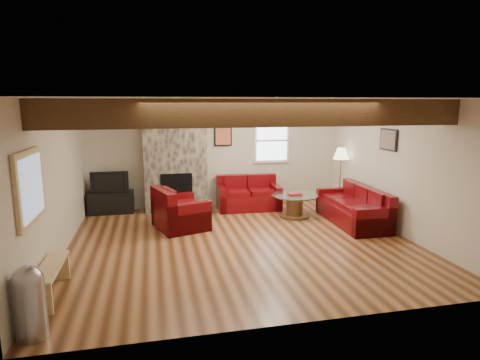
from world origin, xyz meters
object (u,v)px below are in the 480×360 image
(coffee_table, at_px, (295,206))
(tv_cabinet, at_px, (111,202))
(television, at_px, (110,181))
(loveseat, at_px, (249,193))
(armchair_red, at_px, (181,208))
(sofa_three, at_px, (352,205))
(floor_lamp, at_px, (341,157))

(coffee_table, bearing_deg, tv_cabinet, 163.53)
(coffee_table, xyz_separation_m, television, (-3.93, 1.16, 0.49))
(loveseat, xyz_separation_m, coffee_table, (0.82, -0.86, -0.14))
(armchair_red, height_order, coffee_table, armchair_red)
(loveseat, bearing_deg, sofa_three, -37.70)
(tv_cabinet, bearing_deg, loveseat, -5.51)
(loveseat, height_order, coffee_table, loveseat)
(loveseat, bearing_deg, coffee_table, -43.31)
(loveseat, xyz_separation_m, armchair_red, (-1.66, -1.14, 0.03))
(television, bearing_deg, floor_lamp, -7.41)
(television, xyz_separation_m, floor_lamp, (5.22, -0.68, 0.49))
(television, bearing_deg, loveseat, -5.51)
(coffee_table, relative_size, tv_cabinet, 1.01)
(sofa_three, xyz_separation_m, loveseat, (-1.82, 1.57, 0.00))
(armchair_red, height_order, tv_cabinet, armchair_red)
(tv_cabinet, xyz_separation_m, floor_lamp, (5.22, -0.68, 0.97))
(loveseat, distance_m, floor_lamp, 2.31)
(armchair_red, relative_size, coffee_table, 1.01)
(tv_cabinet, height_order, television, television)
(loveseat, distance_m, coffee_table, 1.20)
(armchair_red, bearing_deg, floor_lamp, -96.34)
(sofa_three, xyz_separation_m, tv_cabinet, (-4.93, 1.87, -0.13))
(sofa_three, distance_m, loveseat, 2.40)
(sofa_three, distance_m, tv_cabinet, 5.27)
(sofa_three, relative_size, tv_cabinet, 1.97)
(floor_lamp, bearing_deg, tv_cabinet, 172.59)
(coffee_table, height_order, television, television)
(tv_cabinet, bearing_deg, sofa_three, -20.73)
(armchair_red, distance_m, floor_lamp, 3.94)
(sofa_three, xyz_separation_m, floor_lamp, (0.29, 1.19, 0.84))
(tv_cabinet, bearing_deg, coffee_table, -16.47)
(floor_lamp, bearing_deg, loveseat, 169.84)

